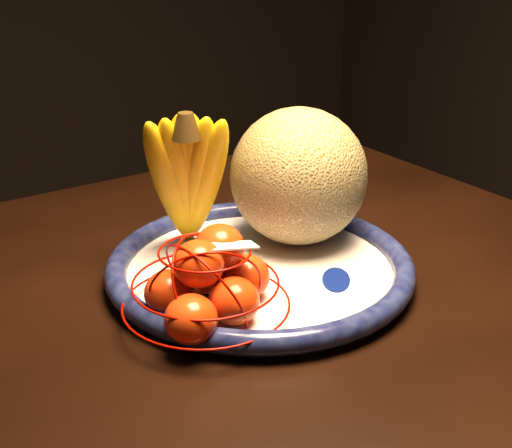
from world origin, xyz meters
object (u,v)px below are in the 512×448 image
dining_table (71,402)px  banana_bunch (187,175)px  mandarin_bag (208,283)px  fruit_bowl (260,267)px  cantaloupe (299,176)px

dining_table → banana_bunch: size_ratio=7.39×
dining_table → mandarin_bag: size_ratio=6.41×
mandarin_bag → banana_bunch: bearing=73.1°
banana_bunch → mandarin_bag: bearing=-84.6°
banana_bunch → mandarin_bag: (-0.05, -0.15, -0.07)m
fruit_bowl → banana_bunch: (-0.05, 0.09, 0.10)m
cantaloupe → banana_bunch: banana_bunch is taller
banana_bunch → mandarin_bag: banana_bunch is taller
fruit_bowl → banana_bunch: 0.15m
dining_table → fruit_bowl: size_ratio=4.05×
fruit_bowl → cantaloupe: (0.09, 0.05, 0.09)m
dining_table → cantaloupe: 0.39m
cantaloupe → mandarin_bag: size_ratio=0.75×
dining_table → cantaloupe: bearing=7.1°
banana_bunch → dining_table: bearing=-128.6°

